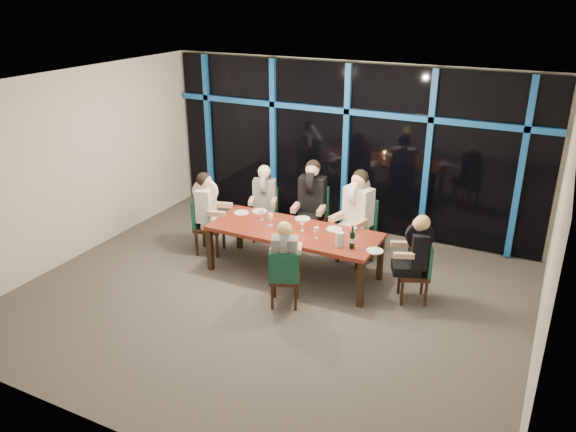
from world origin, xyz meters
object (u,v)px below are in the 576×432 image
at_px(chair_end_left, 204,222).
at_px(diner_far_right, 357,204).
at_px(dining_table, 294,234).
at_px(chair_far_mid, 313,214).
at_px(wine_bottle, 352,240).
at_px(diner_end_right, 416,246).
at_px(chair_near_mid, 284,276).
at_px(water_pitcher, 340,239).
at_px(chair_far_left, 265,211).
at_px(chair_end_right, 420,269).
at_px(diner_near_mid, 285,251).
at_px(diner_end_left, 208,201).
at_px(chair_far_right, 359,227).
at_px(diner_far_left, 264,192).
at_px(diner_far_mid, 312,193).

distance_m(chair_end_left, diner_far_right, 2.54).
xyz_separation_m(dining_table, chair_far_mid, (-0.17, 1.08, -0.10)).
bearing_deg(wine_bottle, diner_end_right, 17.30).
bearing_deg(chair_near_mid, water_pitcher, -148.43).
bearing_deg(chair_far_mid, chair_far_left, 174.72).
bearing_deg(dining_table, chair_end_right, 2.61).
distance_m(chair_end_right, diner_near_mid, 1.92).
xyz_separation_m(chair_end_right, diner_end_left, (-3.51, -0.00, 0.41)).
distance_m(chair_far_mid, water_pitcher, 1.67).
height_order(dining_table, diner_end_left, diner_end_left).
distance_m(dining_table, wine_bottle, 1.04).
distance_m(diner_far_right, diner_near_mid, 1.73).
height_order(chair_end_right, diner_end_right, diner_end_right).
bearing_deg(chair_near_mid, chair_far_mid, -97.92).
relative_size(dining_table, chair_end_right, 2.92).
relative_size(dining_table, diner_near_mid, 3.07).
relative_size(chair_far_mid, diner_end_right, 1.21).
relative_size(chair_far_left, diner_end_left, 0.99).
relative_size(chair_far_right, chair_end_left, 1.11).
bearing_deg(chair_far_mid, chair_end_right, -35.29).
height_order(chair_far_mid, diner_end_right, diner_end_right).
xyz_separation_m(diner_far_left, diner_end_right, (2.87, -0.88, -0.03)).
relative_size(chair_far_left, diner_end_right, 1.06).
bearing_deg(diner_end_left, diner_near_mid, -131.18).
height_order(diner_far_left, diner_far_mid, diner_far_mid).
bearing_deg(diner_far_mid, chair_far_mid, 90.00).
bearing_deg(diner_far_right, dining_table, -114.27).
bearing_deg(diner_far_right, chair_far_mid, 179.19).
bearing_deg(chair_end_right, chair_end_left, -112.67).
bearing_deg(chair_far_right, chair_near_mid, -86.96).
xyz_separation_m(diner_end_left, diner_near_mid, (1.88, -0.93, -0.08)).
distance_m(chair_far_mid, diner_far_mid, 0.42).
xyz_separation_m(chair_far_mid, chair_end_right, (2.09, -1.00, -0.09)).
xyz_separation_m(dining_table, diner_far_left, (-1.03, 0.94, 0.20)).
bearing_deg(diner_far_mid, chair_end_left, -158.23).
height_order(chair_near_mid, diner_end_right, diner_end_right).
bearing_deg(diner_far_mid, diner_far_right, -21.11).
relative_size(chair_near_mid, water_pitcher, 4.08).
bearing_deg(dining_table, diner_far_mid, 98.97).
bearing_deg(diner_near_mid, water_pitcher, -152.78).
xyz_separation_m(chair_far_left, diner_near_mid, (1.33, -1.86, 0.32)).
xyz_separation_m(chair_far_mid, diner_end_right, (2.02, -1.03, 0.27)).
bearing_deg(chair_far_mid, water_pitcher, -62.50).
xyz_separation_m(diner_far_left, diner_far_mid, (0.87, 0.05, 0.12)).
bearing_deg(diner_end_left, chair_near_mid, -132.51).
relative_size(chair_far_right, diner_end_left, 1.14).
height_order(chair_far_right, diner_far_right, diner_far_right).
bearing_deg(wine_bottle, dining_table, 168.50).
bearing_deg(water_pitcher, diner_end_right, 32.62).
height_order(dining_table, chair_near_mid, chair_near_mid).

